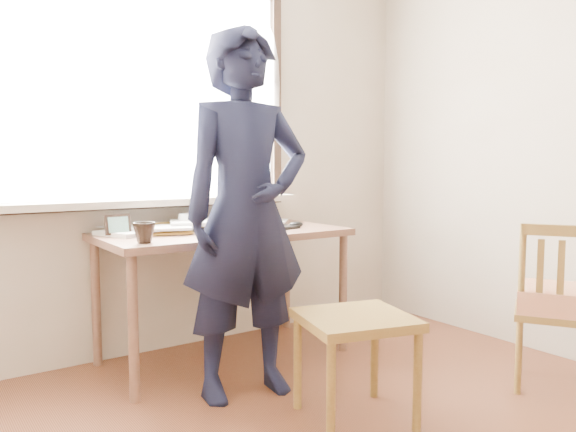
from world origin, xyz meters
TOP-DOWN VIEW (x-y plane):
  - room_shell at (-0.02, 0.20)m, footprint 3.52×4.02m
  - desk at (0.09, 1.63)m, footprint 1.43×0.71m
  - laptop at (0.33, 1.60)m, footprint 0.39×0.34m
  - mug_white at (-0.07, 1.78)m, footprint 0.17×0.17m
  - mug_dark at (-0.48, 1.40)m, footprint 0.14×0.14m
  - mouse at (0.54, 1.53)m, footprint 0.09×0.06m
  - desk_clutter at (-0.22, 1.81)m, footprint 0.75×0.59m
  - book_a at (-0.29, 1.87)m, footprint 0.32×0.35m
  - book_b at (0.49, 1.88)m, footprint 0.30×0.30m
  - picture_frame at (-0.50, 1.73)m, footprint 0.14×0.02m
  - work_chair at (0.18, 0.57)m, footprint 0.57×0.56m
  - side_chair at (1.26, 0.24)m, footprint 0.54×0.54m
  - person at (-0.07, 1.11)m, footprint 0.71×0.50m

SIDE VIEW (x-z plane):
  - work_chair at x=0.18m, z-range 0.17..0.65m
  - side_chair at x=1.26m, z-range 0.02..0.89m
  - desk at x=0.09m, z-range 0.30..1.07m
  - book_b at x=0.49m, z-range 0.76..0.78m
  - book_a at x=-0.29m, z-range 0.76..0.79m
  - mouse at x=0.54m, z-range 0.76..0.80m
  - desk_clutter at x=-0.22m, z-range 0.76..0.81m
  - mug_white at x=-0.07m, z-range 0.76..0.86m
  - mug_dark at x=-0.48m, z-range 0.76..0.87m
  - laptop at x=0.33m, z-range 0.70..0.93m
  - picture_frame at x=-0.50m, z-range 0.76..0.87m
  - person at x=-0.07m, z-range 0.00..1.82m
  - room_shell at x=-0.02m, z-range 0.33..2.94m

